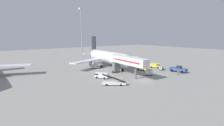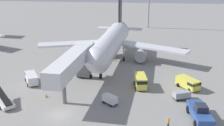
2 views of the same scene
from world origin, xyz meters
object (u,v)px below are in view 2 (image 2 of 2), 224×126
(safety_cone_alpha, at_px, (46,95))
(baggage_cart_rear_right, at_px, (110,99))
(service_van_outer_right, at_px, (188,83))
(safety_cone_bravo, at_px, (47,75))
(pushback_tug, at_px, (200,113))
(service_van_near_right, at_px, (141,81))
(airplane_at_gate, at_px, (111,43))
(belt_loader_truck, at_px, (1,99))
(baggage_cart_near_left, at_px, (182,95))
(ground_crew_worker_foreground, at_px, (168,123))
(service_van_outer_left, at_px, (31,78))
(jet_bridge, at_px, (74,62))

(safety_cone_alpha, bearing_deg, baggage_cart_rear_right, -6.85)
(service_van_outer_right, relative_size, safety_cone_bravo, 8.83)
(pushback_tug, height_order, baggage_cart_rear_right, pushback_tug)
(service_van_near_right, height_order, service_van_outer_right, service_van_near_right)
(airplane_at_gate, xyz_separation_m, belt_loader_truck, (-15.37, -24.42, -3.83))
(baggage_cart_near_left, bearing_deg, pushback_tug, -74.83)
(service_van_near_right, height_order, safety_cone_bravo, service_van_near_right)
(baggage_cart_near_left, height_order, ground_crew_worker_foreground, ground_crew_worker_foreground)
(belt_loader_truck, height_order, service_van_outer_right, belt_loader_truck)
(baggage_cart_rear_right, relative_size, safety_cone_bravo, 5.02)
(service_van_outer_right, relative_size, baggage_cart_near_left, 1.61)
(service_van_outer_right, bearing_deg, baggage_cart_near_left, -110.14)
(service_van_outer_left, relative_size, safety_cone_alpha, 7.81)
(service_van_near_right, relative_size, baggage_cart_near_left, 1.55)
(jet_bridge, height_order, baggage_cart_rear_right, jet_bridge)
(service_van_near_right, relative_size, safety_cone_bravo, 8.53)
(baggage_cart_rear_right, height_order, baggage_cart_near_left, baggage_cart_rear_right)
(safety_cone_bravo, bearing_deg, airplane_at_gate, 43.28)
(service_van_near_right, height_order, baggage_cart_rear_right, service_van_near_right)
(airplane_at_gate, height_order, ground_crew_worker_foreground, airplane_at_gate)
(service_van_outer_left, height_order, ground_crew_worker_foreground, service_van_outer_left)
(service_van_near_right, relative_size, baggage_cart_rear_right, 1.70)
(service_van_outer_left, bearing_deg, belt_loader_truck, -99.74)
(airplane_at_gate, relative_size, safety_cone_alpha, 56.66)
(service_van_near_right, xyz_separation_m, ground_crew_worker_foreground, (4.13, -13.89, -0.43))
(airplane_at_gate, bearing_deg, pushback_tug, -58.01)
(ground_crew_worker_foreground, bearing_deg, safety_cone_bravo, 143.23)
(airplane_at_gate, relative_size, baggage_cart_rear_right, 13.10)
(service_van_outer_right, height_order, safety_cone_bravo, service_van_outer_right)
(service_van_outer_left, height_order, baggage_cart_near_left, service_van_outer_left)
(baggage_cart_rear_right, bearing_deg, service_van_near_right, 56.82)
(safety_cone_bravo, bearing_deg, jet_bridge, -39.81)
(jet_bridge, relative_size, service_van_near_right, 3.97)
(baggage_cart_rear_right, bearing_deg, ground_crew_worker_foreground, -35.54)
(safety_cone_bravo, bearing_deg, service_van_near_right, -10.84)
(pushback_tug, height_order, service_van_outer_right, pushback_tug)
(pushback_tug, height_order, safety_cone_alpha, pushback_tug)
(jet_bridge, height_order, baggage_cart_near_left, jet_bridge)
(pushback_tug, height_order, belt_loader_truck, belt_loader_truck)
(baggage_cart_near_left, bearing_deg, baggage_cart_rear_right, -164.89)
(jet_bridge, xyz_separation_m, safety_cone_bravo, (-7.45, 6.21, -5.12))
(service_van_outer_left, bearing_deg, jet_bridge, -13.52)
(belt_loader_truck, height_order, ground_crew_worker_foreground, belt_loader_truck)
(pushback_tug, relative_size, safety_cone_bravo, 12.41)
(airplane_at_gate, distance_m, belt_loader_truck, 29.11)
(belt_loader_truck, distance_m, service_van_outer_right, 33.09)
(baggage_cart_rear_right, relative_size, safety_cone_alpha, 4.32)
(service_van_outer_left, xyz_separation_m, safety_cone_alpha, (5.02, -5.82, -0.77))
(airplane_at_gate, relative_size, service_van_outer_right, 7.44)
(safety_cone_alpha, relative_size, safety_cone_bravo, 1.16)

